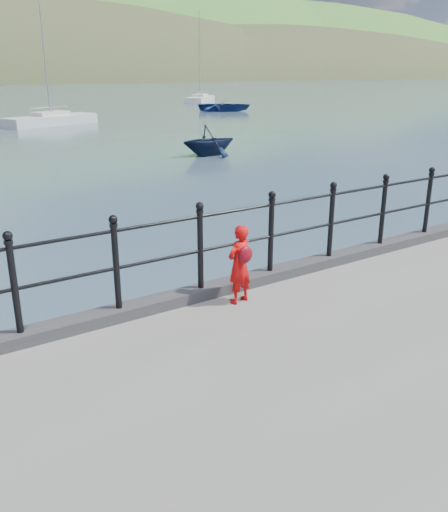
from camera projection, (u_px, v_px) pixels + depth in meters
ground at (231, 346)px, 8.21m from camera, size 600.00×600.00×0.00m
kerb at (237, 283)px, 7.74m from camera, size 60.00×0.30×0.15m
railing at (237, 233)px, 7.50m from camera, size 18.11×0.11×1.20m
child at (240, 264)px, 7.13m from camera, size 0.44×0.35×1.07m
launch_blue at (225, 106)px, 54.05m from camera, size 6.39×6.21×1.08m
launch_navy at (209, 140)px, 26.07m from camera, size 2.82×2.43×1.48m
sailboat_near at (51, 121)px, 40.49m from camera, size 7.60×4.62×9.97m
sailboat_far at (200, 99)px, 69.07m from camera, size 7.03×7.05×10.97m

